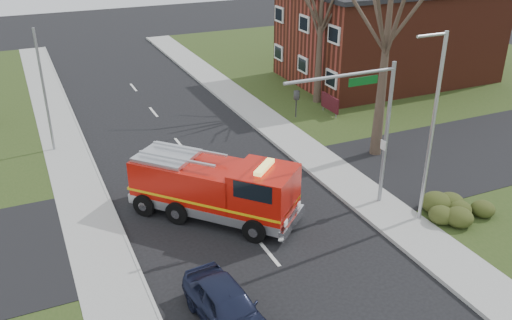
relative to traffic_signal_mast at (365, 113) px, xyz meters
name	(u,v)px	position (x,y,z in m)	size (l,w,h in m)	color
ground	(268,253)	(-5.21, -1.50, -4.71)	(120.00, 120.00, 0.00)	black
sidewalk_right	(394,218)	(0.99, -1.50, -4.63)	(2.40, 80.00, 0.15)	gray
sidewalk_left	(114,293)	(-11.41, -1.50, -4.63)	(2.40, 80.00, 0.15)	gray
brick_building	(388,33)	(13.79, 16.50, -1.05)	(15.40, 10.40, 7.25)	#5E2516
health_center_sign	(330,103)	(5.29, 11.00, -3.83)	(0.12, 2.00, 1.40)	#420F17
hedge_corner	(460,205)	(3.79, -2.50, -4.13)	(2.80, 2.00, 0.90)	#2F3613
bare_tree_near	(389,22)	(4.29, 4.50, 2.71)	(6.00, 6.00, 12.00)	#32241D
bare_tree_far	(321,10)	(5.79, 13.50, 1.78)	(5.25, 5.25, 10.50)	#32241D
traffic_signal_mast	(365,113)	(0.00, 0.00, 0.00)	(5.29, 0.18, 6.80)	gray
streetlight_pole	(432,125)	(1.93, -2.00, -0.16)	(1.48, 0.16, 8.40)	#B7BABF
utility_pole_far	(44,93)	(-12.01, 12.50, -1.21)	(0.14, 0.14, 7.00)	gray
fire_engine	(216,189)	(-6.09, 2.10, -3.36)	(6.81, 7.14, 2.97)	#B51108
parked_car_maroon	(227,307)	(-8.23, -4.62, -3.97)	(1.73, 4.31, 1.47)	#171B32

